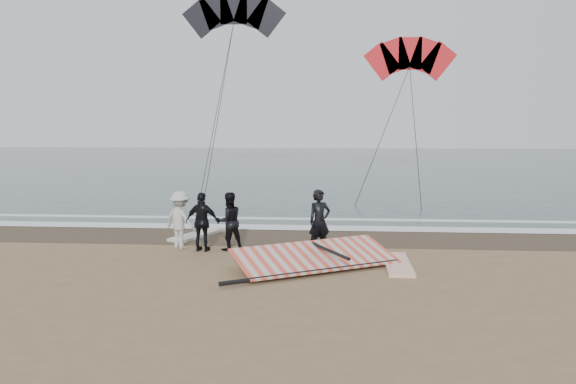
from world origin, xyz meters
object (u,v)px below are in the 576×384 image
at_px(board_white, 397,264).
at_px(board_cream, 198,235).
at_px(man_main, 319,221).
at_px(sail_rig, 313,258).

distance_m(board_white, board_cream, 6.63).
xyz_separation_m(man_main, sail_rig, (-0.13, -1.43, -0.68)).
height_order(board_white, sail_rig, sail_rig).
height_order(man_main, sail_rig, man_main).
distance_m(board_cream, sail_rig, 5.02).
bearing_deg(board_white, man_main, 148.73).
xyz_separation_m(board_white, sail_rig, (-2.10, -0.19, 0.15)).
distance_m(man_main, board_cream, 4.38).
bearing_deg(sail_rig, man_main, 84.69).
relative_size(man_main, sail_rig, 0.41).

